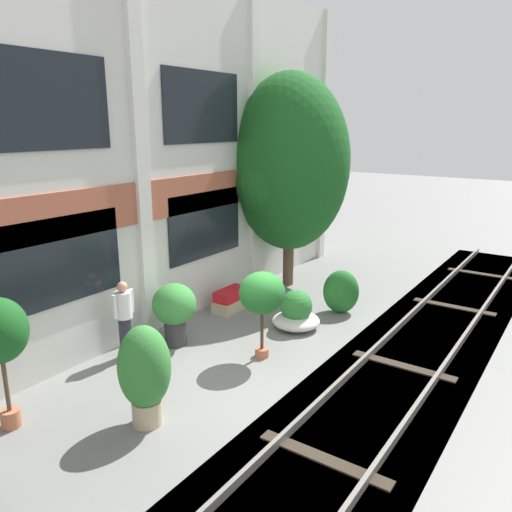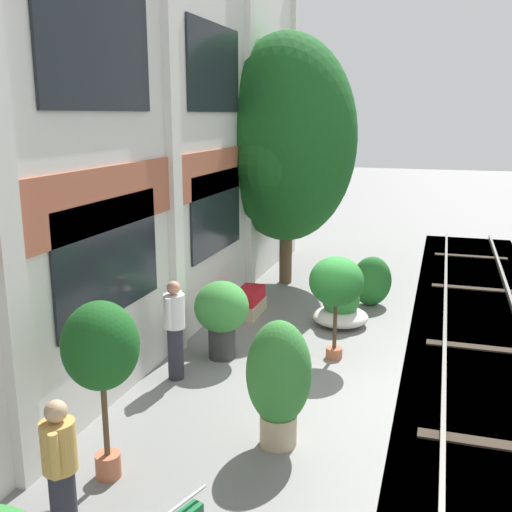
% 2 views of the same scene
% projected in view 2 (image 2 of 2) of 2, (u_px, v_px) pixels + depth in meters
% --- Properties ---
extents(ground_plane, '(80.00, 80.00, 0.00)m').
position_uv_depth(ground_plane, '(333.00, 369.00, 10.25)').
color(ground_plane, slate).
extents(apartment_facade, '(17.38, 0.64, 8.35)m').
position_uv_depth(apartment_facade, '(156.00, 121.00, 10.22)').
color(apartment_facade, silver).
rests_on(apartment_facade, ground).
extents(rail_tracks, '(25.02, 2.80, 0.43)m').
position_uv_depth(rail_tracks, '(490.00, 397.00, 9.55)').
color(rail_tracks, '#423F3A').
rests_on(rail_tracks, ground).
extents(broadleaf_tree, '(3.62, 3.45, 6.20)m').
position_uv_depth(broadleaf_tree, '(287.00, 143.00, 14.73)').
color(broadleaf_tree, brown).
rests_on(broadleaf_tree, ground).
extents(potted_plant_stone_basin, '(0.97, 0.97, 1.41)m').
position_uv_depth(potted_plant_stone_basin, '(222.00, 312.00, 10.55)').
color(potted_plant_stone_basin, '#333333').
rests_on(potted_plant_stone_basin, ground).
extents(potted_plant_tall_urn, '(0.95, 0.95, 1.86)m').
position_uv_depth(potted_plant_tall_urn, '(336.00, 283.00, 10.41)').
color(potted_plant_tall_urn, '#B76647').
rests_on(potted_plant_tall_urn, ground).
extents(potted_plant_glazed_jar, '(0.85, 0.85, 1.72)m').
position_uv_depth(potted_plant_glazed_jar, '(279.00, 375.00, 7.71)').
color(potted_plant_glazed_jar, tan).
rests_on(potted_plant_glazed_jar, ground).
extents(potted_plant_square_trough, '(1.07, 0.53, 0.57)m').
position_uv_depth(potted_plant_square_trough, '(249.00, 302.00, 13.00)').
color(potted_plant_square_trough, tan).
rests_on(potted_plant_square_trough, ground).
extents(potted_plant_wide_bowl, '(1.15, 1.15, 0.94)m').
position_uv_depth(potted_plant_wide_bowl, '(341.00, 308.00, 12.33)').
color(potted_plant_wide_bowl, beige).
rests_on(potted_plant_wide_bowl, ground).
extents(potted_plant_low_pan, '(0.89, 0.89, 2.21)m').
position_uv_depth(potted_plant_low_pan, '(101.00, 350.00, 6.85)').
color(potted_plant_low_pan, '#B76647').
rests_on(potted_plant_low_pan, ground).
extents(resident_by_doorway, '(0.53, 0.34, 1.67)m').
position_uv_depth(resident_by_doorway, '(175.00, 327.00, 9.70)').
color(resident_by_doorway, '#282833').
rests_on(resident_by_doorway, ground).
extents(resident_watching_tracks, '(0.49, 0.34, 1.63)m').
position_uv_depth(resident_watching_tracks, '(61.00, 472.00, 5.81)').
color(resident_watching_tracks, '#282833').
rests_on(resident_watching_tracks, ground).
extents(topiary_hedge, '(1.04, 1.14, 1.13)m').
position_uv_depth(topiary_hedge, '(372.00, 281.00, 13.58)').
color(topiary_hedge, '#236B28').
rests_on(topiary_hedge, ground).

